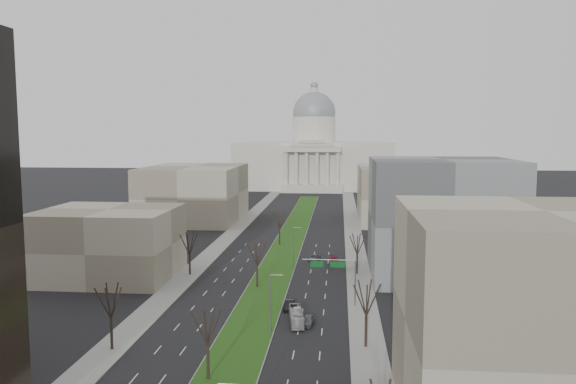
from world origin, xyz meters
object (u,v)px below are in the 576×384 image
Objects in this scene: car_black at (289,305)px; box_van at (296,316)px; car_grey_near at (308,320)px; car_grey_far at (314,258)px; car_red at (333,261)px.

car_black is 7.03m from box_van.
car_black is at bearing 96.06° from box_van.
box_van is at bearing 169.14° from car_grey_near.
car_black is 0.55× the size of box_van.
box_van is (-0.86, -42.60, 0.45)m from car_grey_far.
car_grey_near is 2.02m from box_van.
car_red is at bearing 79.07° from car_black.
car_grey_far is (-4.41, 2.76, -0.07)m from car_red.
car_grey_far is (-1.01, 43.24, -0.06)m from car_grey_near.
car_black is at bearing 123.90° from car_grey_near.
car_grey_near is at bearing -27.18° from box_van.
car_grey_far is (2.60, 35.79, -0.07)m from car_black.
box_van reaches higher than car_grey_far.
car_grey_near is 0.84× the size of car_red.
car_black is 0.88× the size of car_red.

